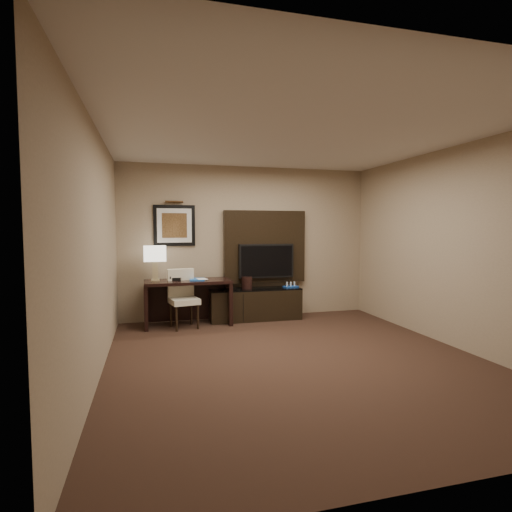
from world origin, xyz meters
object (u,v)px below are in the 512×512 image
object	(u,v)px
tv	(266,261)
table_lamp	(155,264)
desk_chair	(184,300)
desk_phone	(176,278)
minibar_tray	(291,285)
ice_bucket	(247,283)
credenza	(255,304)
desk	(188,303)

from	to	relation	value
tv	table_lamp	bearing A→B (deg)	-174.30
table_lamp	tv	bearing A→B (deg)	5.70
desk_chair	desk_phone	distance (m)	0.41
minibar_tray	table_lamp	bearing A→B (deg)	-178.99
tv	minibar_tray	xyz separation A→B (m)	(0.41, -0.15, -0.42)
tv	desk_phone	distance (m)	1.64
tv	ice_bucket	distance (m)	0.54
credenza	table_lamp	size ratio (longest dim) A/B	2.93
desk_phone	tv	bearing A→B (deg)	24.97
desk_phone	table_lamp	bearing A→B (deg)	-168.26
credenza	ice_bucket	xyz separation A→B (m)	(-0.14, 0.02, 0.38)
desk_chair	desk_phone	xyz separation A→B (m)	(-0.12, 0.19, 0.35)
desk_phone	minibar_tray	xyz separation A→B (m)	(2.02, 0.07, -0.20)
desk_chair	minibar_tray	size ratio (longest dim) A/B	3.50
desk	table_lamp	xyz separation A→B (m)	(-0.52, 0.05, 0.65)
desk	ice_bucket	xyz separation A→B (m)	(1.03, 0.12, 0.28)
ice_bucket	minibar_tray	xyz separation A→B (m)	(0.80, -0.04, -0.06)
desk_chair	table_lamp	xyz separation A→B (m)	(-0.44, 0.22, 0.57)
ice_bucket	tv	bearing A→B (deg)	16.65
desk	desk_phone	distance (m)	0.47
desk	desk_chair	size ratio (longest dim) A/B	1.56
credenza	tv	distance (m)	0.80
desk	tv	bearing A→B (deg)	8.64
tv	minibar_tray	bearing A→B (deg)	-20.19
tv	ice_bucket	size ratio (longest dim) A/B	4.80
table_lamp	desk	bearing A→B (deg)	-5.13
credenza	desk_chair	xyz separation A→B (m)	(-1.25, -0.27, 0.17)
minibar_tray	desk	bearing A→B (deg)	-177.23
table_lamp	ice_bucket	bearing A→B (deg)	2.88
table_lamp	ice_bucket	xyz separation A→B (m)	(1.55, 0.08, -0.37)
minibar_tray	desk_phone	bearing A→B (deg)	-177.97
desk_chair	ice_bucket	bearing A→B (deg)	3.33
desk	credenza	size ratio (longest dim) A/B	0.88
desk_chair	desk_phone	size ratio (longest dim) A/B	4.83
desk_chair	minibar_tray	xyz separation A→B (m)	(1.91, 0.26, 0.15)
credenza	desk_phone	bearing A→B (deg)	-175.84
desk	credenza	distance (m)	1.18
table_lamp	desk_phone	bearing A→B (deg)	-5.33
ice_bucket	desk_phone	bearing A→B (deg)	-174.96
desk_phone	ice_bucket	bearing A→B (deg)	22.12
credenza	desk_chair	distance (m)	1.29
desk_chair	minibar_tray	bearing A→B (deg)	-3.88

